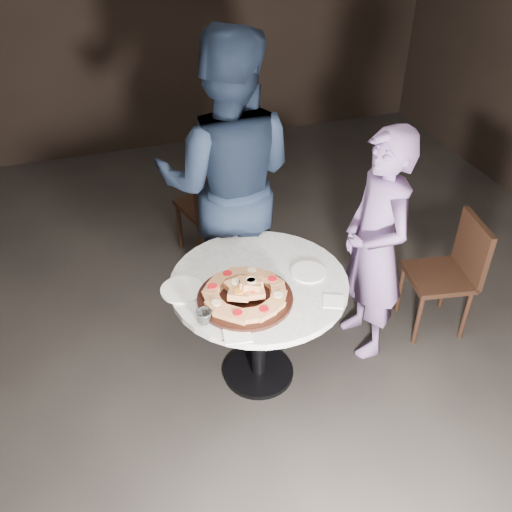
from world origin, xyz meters
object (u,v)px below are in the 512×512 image
Objects in this scene: focaccia_pile at (246,291)px; chair_right at (452,268)px; serving_board at (245,298)px; chair_far at (212,203)px; diner_navy at (228,182)px; diner_teal at (375,248)px; water_glass at (204,317)px; table at (259,300)px.

chair_right is (1.42, 0.18, -0.32)m from focaccia_pile.
serving_board is 1.46m from chair_right.
chair_far is 0.44× the size of diner_navy.
diner_teal reaches higher than chair_far.
focaccia_pile is 0.30× the size of diner_teal.
focaccia_pile reaches higher than chair_far.
chair_right is 0.54× the size of diner_teal.
diner_teal reaches higher than water_glass.
focaccia_pile is (-0.11, -0.13, 0.19)m from table.
table is 2.78× the size of focaccia_pile.
serving_board is at bearing -174.83° from focaccia_pile.
diner_teal is at bearing 5.08° from table.
chair_right is at bearing 172.79° from diner_navy.
chair_far is (0.18, 1.39, -0.26)m from serving_board.
diner_navy is (0.40, 0.95, 0.18)m from water_glass.
diner_teal is at bearing 15.00° from water_glass.
water_glass is at bearing 88.13° from diner_navy.
table is at bearing 107.63° from diner_navy.
serving_board is 0.60× the size of chair_far.
chair_right is at bearing 120.59° from chair_far.
focaccia_pile is at bearing 5.17° from serving_board.
focaccia_pile is 1.44m from chair_far.
serving_board is 0.04m from focaccia_pile.
chair_far is at bearing 74.26° from water_glass.
focaccia_pile is at bearing -73.06° from chair_right.
table is at bearing -77.93° from chair_right.
chair_right is (1.30, 0.05, -0.13)m from table.
chair_far reaches higher than chair_right.
diner_navy reaches higher than focaccia_pile.
diner_navy is at bearing -108.27° from chair_right.
diner_teal is (0.85, 0.19, 0.00)m from serving_board.
diner_navy is (-1.26, 0.67, 0.48)m from chair_right.
diner_navy is at bearing 79.73° from focaccia_pile.
serving_board is at bearing 100.34° from diner_navy.
water_glass is at bearing -157.53° from focaccia_pile.
diner_teal reaches higher than chair_right.
table is at bearing 32.38° from water_glass.
chair_far is at bearing 82.61° from serving_board.
focaccia_pile reaches higher than water_glass.
focaccia_pile is 5.63× the size of water_glass.
water_glass is 1.58m from chair_far.
diner_teal reaches higher than serving_board.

